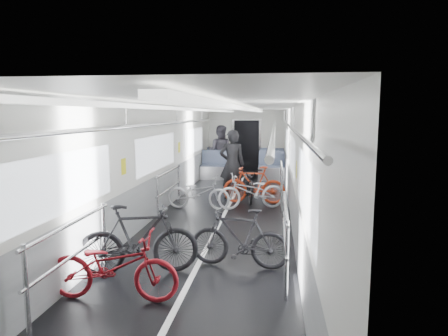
{
  "coord_description": "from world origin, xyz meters",
  "views": [
    {
      "loc": [
        1.13,
        -8.54,
        2.25
      ],
      "look_at": [
        0.0,
        0.14,
        1.06
      ],
      "focal_mm": 32.0,
      "sensor_mm": 36.0,
      "label": 1
    }
  ],
  "objects_px": {
    "bike_aisle": "(249,183)",
    "person_seated": "(220,151)",
    "bike_left_near": "(113,266)",
    "bike_right_near": "(240,238)",
    "bike_left_mid": "(138,240)",
    "bike_left_far": "(199,193)",
    "person_standing": "(232,164)",
    "bike_right_mid": "(251,191)",
    "bike_right_far": "(254,185)"
  },
  "relations": [
    {
      "from": "bike_left_mid",
      "to": "bike_right_far",
      "type": "relative_size",
      "value": 1.06
    },
    {
      "from": "bike_left_far",
      "to": "person_standing",
      "type": "bearing_deg",
      "value": -24.43
    },
    {
      "from": "bike_left_mid",
      "to": "bike_right_near",
      "type": "relative_size",
      "value": 1.14
    },
    {
      "from": "bike_left_mid",
      "to": "bike_right_mid",
      "type": "distance_m",
      "value": 4.33
    },
    {
      "from": "bike_right_far",
      "to": "person_standing",
      "type": "bearing_deg",
      "value": -127.33
    },
    {
      "from": "bike_left_far",
      "to": "bike_right_far",
      "type": "relative_size",
      "value": 0.95
    },
    {
      "from": "person_seated",
      "to": "bike_aisle",
      "type": "bearing_deg",
      "value": 116.64
    },
    {
      "from": "bike_right_mid",
      "to": "person_standing",
      "type": "bearing_deg",
      "value": -171.7
    },
    {
      "from": "bike_left_near",
      "to": "person_seated",
      "type": "relative_size",
      "value": 0.87
    },
    {
      "from": "bike_right_near",
      "to": "bike_right_mid",
      "type": "relative_size",
      "value": 0.91
    },
    {
      "from": "bike_right_mid",
      "to": "bike_aisle",
      "type": "height_order",
      "value": "bike_aisle"
    },
    {
      "from": "bike_right_near",
      "to": "bike_aisle",
      "type": "distance_m",
      "value": 4.69
    },
    {
      "from": "bike_left_mid",
      "to": "person_standing",
      "type": "height_order",
      "value": "person_standing"
    },
    {
      "from": "bike_left_far",
      "to": "bike_right_mid",
      "type": "height_order",
      "value": "bike_right_mid"
    },
    {
      "from": "bike_left_near",
      "to": "bike_left_mid",
      "type": "xyz_separation_m",
      "value": [
        0.04,
        0.8,
        0.08
      ]
    },
    {
      "from": "bike_right_mid",
      "to": "bike_right_far",
      "type": "height_order",
      "value": "bike_right_far"
    },
    {
      "from": "bike_aisle",
      "to": "bike_left_mid",
      "type": "bearing_deg",
      "value": -111.86
    },
    {
      "from": "bike_left_near",
      "to": "bike_left_far",
      "type": "relative_size",
      "value": 1.07
    },
    {
      "from": "bike_right_near",
      "to": "bike_right_far",
      "type": "height_order",
      "value": "bike_right_far"
    },
    {
      "from": "bike_right_far",
      "to": "bike_aisle",
      "type": "height_order",
      "value": "bike_right_far"
    },
    {
      "from": "bike_left_far",
      "to": "person_seated",
      "type": "bearing_deg",
      "value": 4.68
    },
    {
      "from": "bike_right_mid",
      "to": "person_standing",
      "type": "height_order",
      "value": "person_standing"
    },
    {
      "from": "bike_right_mid",
      "to": "bike_aisle",
      "type": "distance_m",
      "value": 1.02
    },
    {
      "from": "bike_left_far",
      "to": "person_seated",
      "type": "xyz_separation_m",
      "value": [
        -0.17,
        4.94,
        0.53
      ]
    },
    {
      "from": "bike_right_mid",
      "to": "person_standing",
      "type": "xyz_separation_m",
      "value": [
        -0.58,
        1.12,
        0.5
      ]
    },
    {
      "from": "bike_right_mid",
      "to": "bike_right_far",
      "type": "relative_size",
      "value": 1.02
    },
    {
      "from": "bike_right_far",
      "to": "person_standing",
      "type": "distance_m",
      "value": 0.92
    },
    {
      "from": "bike_left_near",
      "to": "bike_aisle",
      "type": "bearing_deg",
      "value": -13.39
    },
    {
      "from": "bike_left_far",
      "to": "bike_right_far",
      "type": "height_order",
      "value": "bike_right_far"
    },
    {
      "from": "bike_left_mid",
      "to": "bike_left_near",
      "type": "bearing_deg",
      "value": 160.42
    },
    {
      "from": "person_seated",
      "to": "bike_left_far",
      "type": "bearing_deg",
      "value": 99.56
    },
    {
      "from": "bike_left_mid",
      "to": "bike_right_near",
      "type": "distance_m",
      "value": 1.45
    },
    {
      "from": "bike_left_near",
      "to": "bike_right_near",
      "type": "xyz_separation_m",
      "value": [
        1.42,
        1.25,
        0.02
      ]
    },
    {
      "from": "person_standing",
      "to": "person_seated",
      "type": "relative_size",
      "value": 1.0
    },
    {
      "from": "bike_left_near",
      "to": "person_seated",
      "type": "xyz_separation_m",
      "value": [
        -0.04,
        9.69,
        0.5
      ]
    },
    {
      "from": "bike_left_far",
      "to": "bike_right_near",
      "type": "relative_size",
      "value": 1.02
    },
    {
      "from": "person_standing",
      "to": "bike_left_near",
      "type": "bearing_deg",
      "value": 72.72
    },
    {
      "from": "bike_left_mid",
      "to": "person_seated",
      "type": "xyz_separation_m",
      "value": [
        -0.08,
        8.89,
        0.42
      ]
    },
    {
      "from": "bike_right_mid",
      "to": "person_seated",
      "type": "bearing_deg",
      "value": 177.31
    },
    {
      "from": "bike_left_far",
      "to": "bike_right_mid",
      "type": "xyz_separation_m",
      "value": [
        1.24,
        0.17,
        0.03
      ]
    },
    {
      "from": "bike_left_near",
      "to": "bike_left_mid",
      "type": "distance_m",
      "value": 0.8
    },
    {
      "from": "bike_left_near",
      "to": "bike_right_mid",
      "type": "distance_m",
      "value": 5.1
    },
    {
      "from": "bike_left_far",
      "to": "bike_aisle",
      "type": "bearing_deg",
      "value": -40.72
    },
    {
      "from": "bike_left_far",
      "to": "bike_left_near",
      "type": "bearing_deg",
      "value": -178.79
    },
    {
      "from": "person_standing",
      "to": "person_seated",
      "type": "height_order",
      "value": "person_seated"
    },
    {
      "from": "bike_right_far",
      "to": "bike_aisle",
      "type": "distance_m",
      "value": 0.45
    },
    {
      "from": "bike_left_far",
      "to": "bike_right_near",
      "type": "bearing_deg",
      "value": -156.97
    },
    {
      "from": "bike_right_far",
      "to": "bike_left_near",
      "type": "bearing_deg",
      "value": -11.52
    },
    {
      "from": "bike_right_mid",
      "to": "person_seated",
      "type": "relative_size",
      "value": 0.88
    },
    {
      "from": "bike_aisle",
      "to": "person_seated",
      "type": "distance_m",
      "value": 4.0
    }
  ]
}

